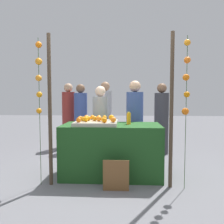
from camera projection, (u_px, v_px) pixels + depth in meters
ground_plane at (112, 175)px, 3.97m from camera, size 24.00×24.00×0.00m
stall_counter at (112, 150)px, 3.94m from camera, size 1.65×0.83×0.88m
orange_tray at (96, 123)px, 3.88m from camera, size 0.70×0.67×0.06m
orange_0 at (86, 118)px, 4.03m from camera, size 0.09×0.09×0.09m
orange_1 at (86, 119)px, 3.78m from camera, size 0.09×0.09×0.09m
orange_2 at (105, 118)px, 4.05m from camera, size 0.08×0.08×0.08m
orange_3 at (88, 118)px, 3.94m from camera, size 0.08×0.08×0.08m
orange_4 at (103, 120)px, 3.76m from camera, size 0.07×0.07×0.07m
orange_5 at (104, 120)px, 3.63m from camera, size 0.08×0.08×0.08m
orange_6 at (113, 120)px, 3.67m from camera, size 0.09×0.09×0.09m
orange_7 at (92, 117)px, 4.14m from camera, size 0.08×0.08×0.08m
orange_8 at (83, 119)px, 3.88m from camera, size 0.08×0.08×0.08m
orange_9 at (95, 118)px, 3.90m from camera, size 0.08×0.08×0.08m
orange_10 at (99, 118)px, 4.08m from camera, size 0.08×0.08×0.08m
orange_11 at (79, 120)px, 3.67m from camera, size 0.08×0.08×0.08m
orange_12 at (99, 119)px, 3.83m from camera, size 0.09×0.09×0.09m
orange_13 at (80, 118)px, 3.95m from camera, size 0.08×0.08×0.08m
orange_14 at (111, 117)px, 4.06m from camera, size 0.09×0.09×0.09m
juice_bottle at (129, 118)px, 3.92m from camera, size 0.07×0.07×0.21m
chalkboard_sign at (116, 176)px, 3.32m from camera, size 0.37×0.03×0.46m
vendor_left at (100, 128)px, 4.63m from camera, size 0.31×0.31×1.55m
vendor_right at (135, 125)px, 4.61m from camera, size 0.33×0.33×1.66m
crowd_person_0 at (81, 119)px, 5.91m from camera, size 0.33×0.33×1.66m
crowd_person_1 at (161, 121)px, 5.42m from camera, size 0.33×0.33×1.65m
crowd_person_2 at (69, 117)px, 6.19m from camera, size 0.34×0.34×1.69m
crowd_person_3 at (105, 118)px, 5.91m from camera, size 0.34×0.34×1.72m
canopy_post_left at (50, 110)px, 3.49m from camera, size 0.06×0.06×2.28m
canopy_post_right at (171, 111)px, 3.39m from camera, size 0.06×0.06×2.28m
garland_strand_left at (39, 75)px, 3.43m from camera, size 0.11×0.11×2.21m
garland_strand_right at (186, 80)px, 3.29m from camera, size 0.11×0.10×2.21m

